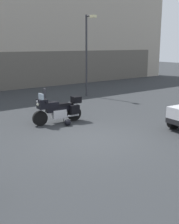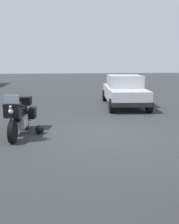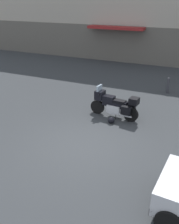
{
  "view_description": "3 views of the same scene",
  "coord_description": "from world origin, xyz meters",
  "views": [
    {
      "loc": [
        -5.94,
        -7.74,
        3.32
      ],
      "look_at": [
        0.36,
        0.59,
        0.86
      ],
      "focal_mm": 45.98,
      "sensor_mm": 36.0,
      "label": 1
    },
    {
      "loc": [
        -8.32,
        1.4,
        2.33
      ],
      "look_at": [
        -0.33,
        0.52,
        0.79
      ],
      "focal_mm": 44.04,
      "sensor_mm": 36.0,
      "label": 2
    },
    {
      "loc": [
        3.52,
        -7.12,
        4.91
      ],
      "look_at": [
        -0.11,
        0.8,
        0.96
      ],
      "focal_mm": 41.05,
      "sensor_mm": 36.0,
      "label": 3
    }
  ],
  "objects": [
    {
      "name": "motorcycle",
      "position": [
        0.25,
        2.66,
        0.62
      ],
      "size": [
        2.26,
        0.84,
        1.36
      ],
      "rotation": [
        0.0,
        0.0,
        3.04
      ],
      "color": "black",
      "rests_on": "ground"
    },
    {
      "name": "ground_plane",
      "position": [
        0.0,
        0.0,
        0.0
      ],
      "size": [
        80.0,
        80.0,
        0.0
      ],
      "primitive_type": "plane",
      "color": "#2D3033"
    },
    {
      "name": "streetlamp_curbside",
      "position": [
        5.23,
        7.22,
        3.1
      ],
      "size": [
        0.28,
        0.94,
        5.14
      ],
      "color": "#2D2D33",
      "rests_on": "ground"
    },
    {
      "name": "bollard_curbside",
      "position": [
        1.86,
        6.87,
        0.47
      ],
      "size": [
        0.16,
        0.16,
        0.88
      ],
      "color": "#333338",
      "rests_on": "ground"
    },
    {
      "name": "helmet",
      "position": [
        0.32,
        2.06,
        0.14
      ],
      "size": [
        0.28,
        0.28,
        0.28
      ],
      "primitive_type": "sphere",
      "color": "black",
      "rests_on": "ground"
    }
  ]
}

